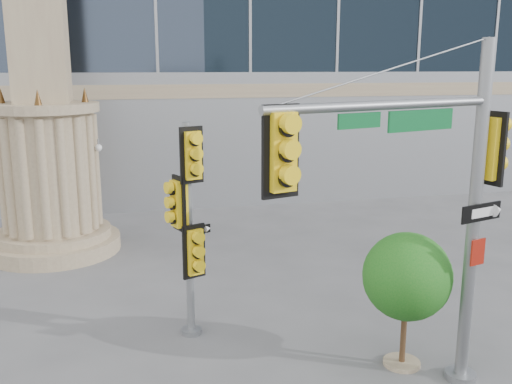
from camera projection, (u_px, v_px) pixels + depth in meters
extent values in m
plane|color=#545456|center=(296.00, 359.00, 12.50)|extent=(120.00, 120.00, 0.00)
cylinder|color=gray|center=(55.00, 244.00, 19.73)|extent=(4.40, 4.40, 0.50)
cylinder|color=gray|center=(54.00, 233.00, 19.64)|extent=(3.80, 3.80, 0.30)
cylinder|color=gray|center=(50.00, 172.00, 19.17)|extent=(3.00, 3.00, 4.00)
cylinder|color=gray|center=(44.00, 107.00, 18.70)|extent=(3.50, 3.50, 0.30)
cone|color=#472D14|center=(85.00, 95.00, 18.89)|extent=(0.24, 0.24, 0.50)
cone|color=#472D14|center=(1.00, 95.00, 18.34)|extent=(0.24, 0.24, 0.50)
cylinder|color=slate|center=(460.00, 375.00, 11.73)|extent=(0.63, 0.63, 0.14)
cylinder|color=slate|center=(474.00, 219.00, 11.01)|extent=(0.25, 0.25, 6.80)
cylinder|color=slate|center=(386.00, 105.00, 9.37)|extent=(4.60, 1.52, 0.16)
cube|color=#0B5F2A|center=(421.00, 120.00, 9.80)|extent=(1.42, 0.47, 0.36)
cube|color=yellow|center=(280.00, 152.00, 8.53)|extent=(0.69, 0.48, 1.42)
cube|color=yellow|center=(491.00, 148.00, 10.86)|extent=(0.48, 0.69, 1.42)
cube|color=black|center=(481.00, 212.00, 10.84)|extent=(1.01, 0.33, 0.34)
cube|color=maroon|center=(478.00, 252.00, 11.01)|extent=(0.36, 0.14, 0.52)
cylinder|color=slate|center=(191.00, 331.00, 13.70)|extent=(0.49, 0.49, 0.12)
cylinder|color=slate|center=(189.00, 232.00, 13.16)|extent=(0.18, 0.18, 5.07)
cube|color=yellow|center=(191.00, 155.00, 12.58)|extent=(0.62, 0.47, 1.27)
cube|color=yellow|center=(179.00, 204.00, 12.88)|extent=(0.47, 0.62, 1.27)
cube|color=yellow|center=(194.00, 251.00, 13.07)|extent=(0.62, 0.47, 1.27)
cube|color=black|center=(198.00, 230.00, 13.15)|extent=(0.60, 0.26, 0.20)
cylinder|color=gray|center=(402.00, 363.00, 12.26)|extent=(0.79, 0.79, 0.09)
cylinder|color=#382314|center=(404.00, 331.00, 12.10)|extent=(0.12, 0.12, 1.58)
sphere|color=#166318|center=(407.00, 276.00, 11.83)|extent=(1.84, 1.84, 1.84)
sphere|color=#166318|center=(418.00, 283.00, 12.18)|extent=(1.14, 1.14, 1.14)
sphere|color=#166318|center=(398.00, 291.00, 11.61)|extent=(0.97, 0.97, 0.97)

